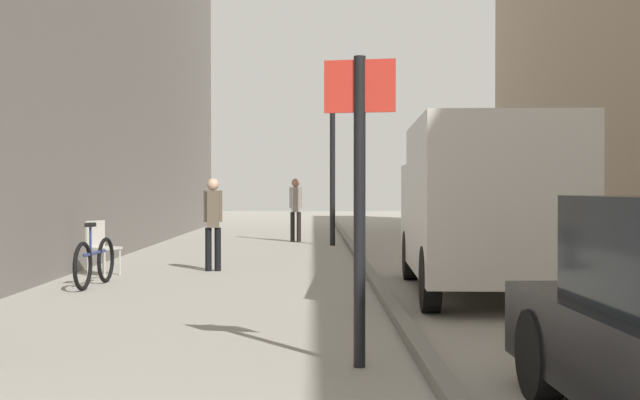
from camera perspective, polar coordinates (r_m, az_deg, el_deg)
ground_plane at (r=14.51m, az=-2.95°, el=-5.12°), size 80.00×80.00×0.00m
kerb_strip at (r=14.52m, az=3.31°, el=-4.87°), size 0.16×40.00×0.12m
pedestrian_main_foreground at (r=15.11m, az=-7.36°, el=-1.21°), size 0.33×0.22×1.68m
pedestrian_mid_block at (r=23.21m, az=-1.68°, el=-0.37°), size 0.35×0.23×1.77m
delivery_van at (r=11.93m, az=11.04°, el=-0.23°), size 2.22×5.27×2.40m
street_sign_post at (r=6.93m, az=2.74°, el=1.20°), size 0.59×0.16×2.60m
lamp_post at (r=21.73m, az=0.87°, el=4.04°), size 0.28×0.28×4.76m
bicycle_leaning at (r=13.12m, az=-15.23°, el=-4.10°), size 0.19×1.77×0.98m
cafe_chair_near_window at (r=14.78m, az=-14.88°, el=-2.91°), size 0.60×0.60×0.94m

